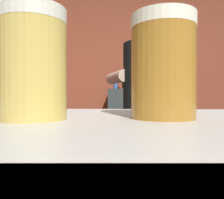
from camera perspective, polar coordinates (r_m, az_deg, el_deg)
wall_back at (r=3.48m, az=5.59°, el=4.80°), size 5.20×0.10×2.70m
prep_counter at (r=2.11m, az=17.13°, el=-17.19°), size 2.10×0.60×0.93m
back_shelf at (r=3.24m, az=6.19°, el=-8.13°), size 0.78×0.36×1.21m
bartender at (r=1.51m, az=9.36°, el=-4.86°), size 0.50×0.55×1.67m
mixing_bowl at (r=1.96m, az=7.96°, el=-3.79°), size 0.20×0.20×0.06m
chefs_knife at (r=1.95m, az=16.33°, el=-4.54°), size 0.24×0.09×0.01m
pint_glass_near at (r=0.30m, az=12.61°, el=7.86°), size 0.08×0.08×0.13m
pint_glass_far at (r=0.30m, az=-18.97°, el=8.20°), size 0.08×0.08×0.13m
bottle_olive_oil at (r=3.22m, az=2.97°, el=4.22°), size 0.06×0.06×0.23m
bottle_hot_sauce at (r=3.20m, az=0.85°, el=4.06°), size 0.06×0.06×0.21m
bottle_vinegar at (r=3.27m, az=11.96°, el=4.32°), size 0.05×0.05×0.25m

